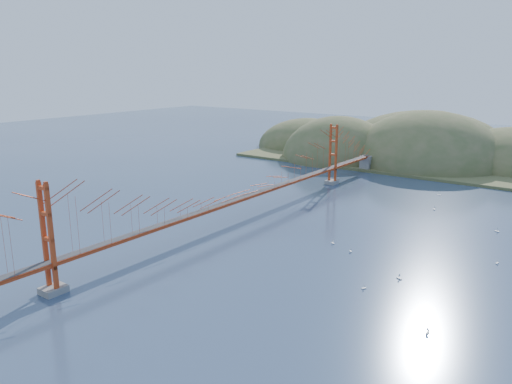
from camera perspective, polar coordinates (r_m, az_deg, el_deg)
The scene contains 12 objects.
ground at distance 74.28m, azimuth -2.20°, elevation -3.34°, with size 320.00×320.00×0.00m, color navy.
bridge at distance 72.62m, azimuth -2.16°, elevation 1.97°, with size 2.20×94.40×12.00m.
far_headlands at distance 132.73m, azimuth 17.32°, elevation 3.85°, with size 84.00×58.00×25.00m.
sailboat_16 at distance 63.35m, azimuth 10.77°, elevation -6.61°, with size 0.58×0.58×0.61m.
sailboat_5 at distance 46.98m, azimuth 19.02°, elevation -14.87°, with size 0.49×0.60×0.71m.
sailboat_14 at distance 53.65m, azimuth 12.24°, elevation -10.63°, with size 0.56×0.56×0.59m.
sailboat_17 at distance 77.17m, azimuth 25.83°, elevation -4.00°, with size 0.63×0.60×0.71m.
sailboat_7 at distance 94.90m, azimuth 20.17°, elevation -0.24°, with size 0.49×0.40×0.57m.
sailboat_4 at distance 65.11m, azimuth 25.85°, elevation -7.26°, with size 0.49×0.50×0.56m.
sailboat_2 at distance 56.88m, azimuth 16.05°, elevation -9.38°, with size 0.66×0.65×0.74m.
sailboat_1 at distance 65.75m, azimuth 8.79°, elevation -5.73°, with size 0.64×0.64×0.67m.
sailboat_extra_0 at distance 85.04m, azimuth 19.72°, elevation -1.81°, with size 0.57×0.57×0.61m.
Camera 1 is at (44.12, -55.42, 22.36)m, focal length 35.00 mm.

